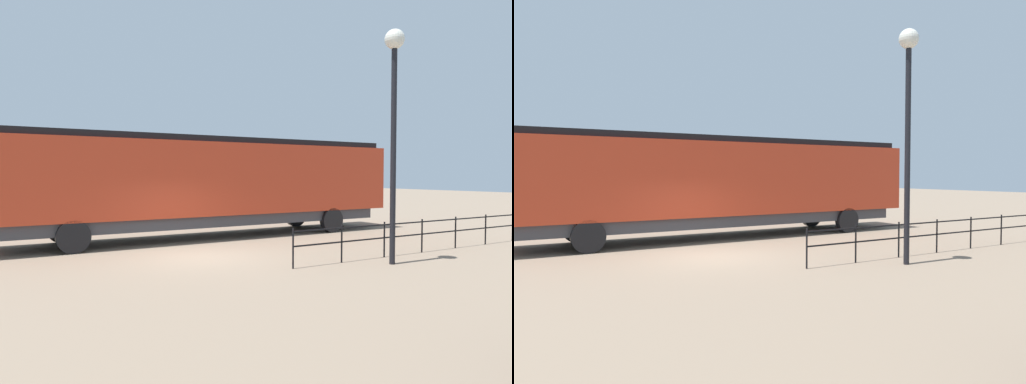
# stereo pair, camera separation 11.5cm
# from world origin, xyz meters

# --- Properties ---
(ground_plane) EXTENTS (120.00, 120.00, 0.00)m
(ground_plane) POSITION_xyz_m (0.00, 0.00, 0.00)
(ground_plane) COLOR #84705B
(locomotive) EXTENTS (3.08, 17.02, 4.09)m
(locomotive) POSITION_xyz_m (-4.10, 2.69, 2.30)
(locomotive) COLOR red
(locomotive) RESTS_ON ground_plane
(lamp_post) EXTENTS (0.56, 0.56, 6.72)m
(lamp_post) POSITION_xyz_m (3.87, 4.35, 4.88)
(lamp_post) COLOR black
(lamp_post) RESTS_ON ground_plane
(platform_fence) EXTENTS (0.05, 10.51, 1.11)m
(platform_fence) POSITION_xyz_m (2.95, 6.73, 0.72)
(platform_fence) COLOR black
(platform_fence) RESTS_ON ground_plane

